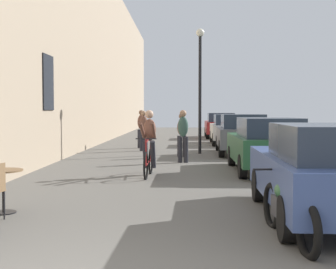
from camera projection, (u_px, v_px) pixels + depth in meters
name	position (u px, v px, depth m)	size (l,w,h in m)	color
building_facade_left	(66.00, 31.00, 17.89)	(0.54, 68.00, 9.42)	tan
cafe_table_mid	(3.00, 182.00, 7.78)	(0.64, 0.64, 0.72)	black
cyclist_on_bicycle	(149.00, 145.00, 12.26)	(0.52, 1.76, 1.74)	black
pedestrian_near	(183.00, 133.00, 15.39)	(0.37, 0.28, 1.72)	#26262D
pedestrian_mid	(182.00, 132.00, 17.29)	(0.36, 0.27, 1.61)	#26262D
pedestrian_far	(144.00, 128.00, 19.84)	(0.38, 0.30, 1.70)	#26262D
pedestrian_furthest	(141.00, 127.00, 21.39)	(0.38, 0.30, 1.72)	#26262D
street_lamp	(200.00, 75.00, 18.48)	(0.32, 0.32, 4.90)	black
parked_car_nearest	(324.00, 171.00, 7.24)	(1.88, 4.25, 1.49)	#384C84
parked_car_second	(266.00, 144.00, 12.97)	(1.82, 4.24, 1.50)	#23512D
parked_car_third	(241.00, 133.00, 18.37)	(1.99, 4.45, 1.56)	#595960
parked_car_fourth	(229.00, 129.00, 23.67)	(1.89, 4.31, 1.52)	beige
parked_car_fifth	(220.00, 125.00, 29.31)	(1.93, 4.42, 1.56)	maroon
parked_motorcycle	(289.00, 209.00, 6.16)	(0.62, 2.14, 0.92)	black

